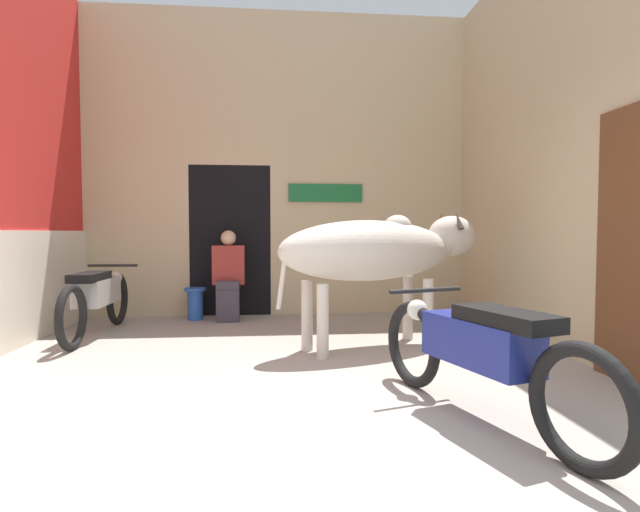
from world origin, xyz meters
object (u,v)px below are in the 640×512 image
cow (381,251)px  plastic_stool (195,303)px  motorcycle_near (479,350)px  motorcycle_far (97,297)px  shopkeeper_seated (228,274)px

cow → plastic_stool: size_ratio=5.52×
motorcycle_near → motorcycle_far: size_ratio=1.00×
cow → motorcycle_far: bearing=165.0°
cow → plastic_stool: (-2.08, 1.74, -0.74)m
motorcycle_near → shopkeeper_seated: bearing=116.4°
cow → motorcycle_near: bearing=-85.1°
motorcycle_far → cow: bearing=-15.0°
motorcycle_near → motorcycle_far: motorcycle_far is taller
motorcycle_far → shopkeeper_seated: size_ratio=1.73×
motorcycle_far → plastic_stool: 1.33m
shopkeeper_seated → plastic_stool: (-0.44, 0.09, -0.38)m
cow → motorcycle_far: size_ratio=1.14×
cow → plastic_stool: bearing=140.1°
motorcycle_far → plastic_stool: bearing=45.7°
cow → shopkeeper_seated: cow is taller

